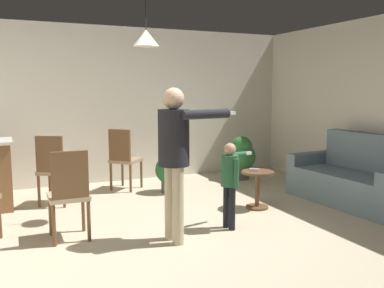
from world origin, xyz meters
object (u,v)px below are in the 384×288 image
person_adult (175,148)px  dining_chair_spare (124,157)px  dining_chair_near_wall (69,192)px  spare_remote_on_table (254,170)px  potted_plant_by_wall (241,156)px  couch_floral (354,180)px  person_child (230,176)px  side_table_by_couch (257,185)px  potted_plant_corner (169,169)px  dining_chair_centre_back (54,167)px

person_adult → dining_chair_spare: bearing=170.3°
dining_chair_near_wall → spare_remote_on_table: (2.49, 0.25, -0.01)m
dining_chair_near_wall → potted_plant_by_wall: size_ratio=1.27×
couch_floral → person_child: bearing=92.9°
side_table_by_couch → person_child: (-0.76, -0.58, 0.31)m
couch_floral → side_table_by_couch: couch_floral is taller
person_child → potted_plant_corner: bearing=169.6°
person_child → dining_chair_spare: (-0.64, 2.36, -0.09)m
spare_remote_on_table → potted_plant_by_wall: bearing=64.5°
dining_chair_spare → potted_plant_corner: size_ratio=1.45×
potted_plant_corner → couch_floral: bearing=-37.4°
dining_chair_spare → potted_plant_by_wall: (2.16, -0.06, -0.11)m
dining_chair_near_wall → dining_chair_centre_back: 1.52m
dining_chair_near_wall → potted_plant_corner: bearing=42.1°
side_table_by_couch → person_adult: (-1.50, -0.71, 0.70)m
couch_floral → potted_plant_corner: couch_floral is taller
side_table_by_couch → dining_chair_near_wall: (-2.53, -0.23, 0.22)m
person_child → spare_remote_on_table: size_ratio=7.84×
side_table_by_couch → spare_remote_on_table: size_ratio=4.00×
dining_chair_centre_back → potted_plant_corner: dining_chair_centre_back is taller
person_child → dining_chair_near_wall: person_child is taller
side_table_by_couch → spare_remote_on_table: spare_remote_on_table is taller
person_child → spare_remote_on_table: 0.94m
potted_plant_corner → potted_plant_by_wall: size_ratio=0.88×
potted_plant_by_wall → potted_plant_corner: bearing=-166.4°
dining_chair_centre_back → side_table_by_couch: bearing=2.1°
person_adult → potted_plant_corner: 2.26m
person_child → person_adult: bearing=-91.4°
person_adult → dining_chair_near_wall: person_adult is taller
dining_chair_spare → potted_plant_by_wall: 2.17m
potted_plant_corner → potted_plant_by_wall: 1.59m
dining_chair_near_wall → side_table_by_couch: bearing=5.4°
side_table_by_couch → person_adult: 1.80m
dining_chair_near_wall → person_child: bearing=-11.1°
couch_floral → spare_remote_on_table: 1.51m
person_adult → dining_chair_spare: (0.10, 2.48, -0.48)m
couch_floral → spare_remote_on_table: bearing=72.7°
dining_chair_spare → spare_remote_on_table: 2.22m
person_adult → potted_plant_by_wall: size_ratio=2.11×
dining_chair_spare → spare_remote_on_table: dining_chair_spare is taller
person_adult → dining_chair_centre_back: person_adult is taller
dining_chair_near_wall → potted_plant_by_wall: dining_chair_near_wall is taller
dining_chair_centre_back → potted_plant_corner: (1.75, 0.04, -0.16)m
person_child → potted_plant_corner: 1.94m
person_adult → person_child: (0.74, 0.13, -0.39)m
person_child → dining_chair_spare: 2.44m
potted_plant_corner → spare_remote_on_table: 1.52m
side_table_by_couch → potted_plant_corner: bearing=120.2°
dining_chair_near_wall → dining_chair_centre_back: (0.00, 1.52, 0.00)m
couch_floral → dining_chair_near_wall: 3.95m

